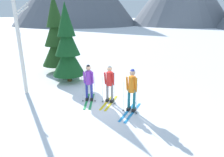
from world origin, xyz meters
TOP-DOWN VIEW (x-y plane):
  - ground_plane at (0.00, 0.00)m, footprint 400.00×400.00m
  - skier_in_purple at (-0.94, 0.00)m, footprint 0.76×1.67m
  - skier_in_red at (-0.01, 0.12)m, footprint 0.61×1.60m
  - skier_in_orange at (1.08, -0.46)m, footprint 0.60×1.82m
  - pine_tree_near at (-3.12, 2.16)m, footprint 1.81×1.81m
  - pine_tree_mid at (-4.81, 3.81)m, footprint 2.06×2.06m
  - birch_tree_tall at (-4.29, -0.06)m, footprint 0.68×0.69m

SIDE VIEW (x-z plane):
  - ground_plane at x=0.00m, z-range 0.00..0.00m
  - skier_in_purple at x=-0.94m, z-range 0.10..1.77m
  - skier_in_red at x=-0.01m, z-range 0.10..1.77m
  - skier_in_orange at x=1.08m, z-range 0.11..1.88m
  - pine_tree_near at x=-3.12m, z-range -0.19..4.19m
  - pine_tree_mid at x=-4.81m, z-range -0.21..4.76m
  - birch_tree_tall at x=-4.29m, z-range 0.06..4.73m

